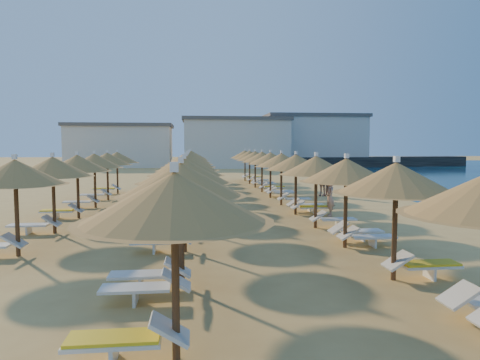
{
  "coord_description": "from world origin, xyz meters",
  "views": [
    {
      "loc": [
        -2.43,
        -19.11,
        3.14
      ],
      "look_at": [
        0.08,
        4.0,
        1.3
      ],
      "focal_mm": 32.0,
      "sensor_mm": 36.0,
      "label": 1
    }
  ],
  "objects": [
    {
      "name": "loungers",
      "position": [
        -1.42,
        2.97,
        0.34
      ],
      "size": [
        12.84,
        33.88,
        0.66
      ],
      "color": "white",
      "rests_on": "ground"
    },
    {
      "name": "parasol_row_west",
      "position": [
        -2.71,
        3.25,
        2.36
      ],
      "size": [
        2.89,
        35.31,
        2.91
      ],
      "color": "brown",
      "rests_on": "ground"
    },
    {
      "name": "beachgoer_c",
      "position": [
        5.64,
        7.06,
        0.84
      ],
      "size": [
        0.99,
        0.99,
        1.69
      ],
      "primitive_type": "imported",
      "rotation": [
        0.0,
        0.0,
        -0.78
      ],
      "color": "tan",
      "rests_on": "ground"
    },
    {
      "name": "jetty",
      "position": [
        25.95,
        44.58,
        0.75
      ],
      "size": [
        30.25,
        8.87,
        1.5
      ],
      "primitive_type": "cube",
      "rotation": [
        0.0,
        0.0,
        0.17
      ],
      "color": "black",
      "rests_on": "ground"
    },
    {
      "name": "parasol_row_east",
      "position": [
        2.22,
        3.25,
        2.36
      ],
      "size": [
        2.89,
        35.31,
        2.91
      ],
      "color": "brown",
      "rests_on": "ground"
    },
    {
      "name": "parasol_row_inland",
      "position": [
        -7.44,
        1.63,
        2.36
      ],
      "size": [
        2.89,
        19.1,
        2.91
      ],
      "color": "brown",
      "rests_on": "ground"
    },
    {
      "name": "beachgoer_b",
      "position": [
        5.95,
        6.7,
        0.93
      ],
      "size": [
        1.09,
        1.14,
        1.85
      ],
      "primitive_type": "imported",
      "rotation": [
        0.0,
        0.0,
        -0.97
      ],
      "color": "tan",
      "rests_on": "ground"
    },
    {
      "name": "ground",
      "position": [
        0.0,
        0.0,
        0.0
      ],
      "size": [
        220.0,
        220.0,
        0.0
      ],
      "primitive_type": "plane",
      "color": "tan",
      "rests_on": "ground"
    },
    {
      "name": "beachgoer_a",
      "position": [
        3.67,
        -0.57,
        0.82
      ],
      "size": [
        0.45,
        0.64,
        1.65
      ],
      "primitive_type": "imported",
      "rotation": [
        0.0,
        0.0,
        -1.67
      ],
      "color": "tan",
      "rests_on": "ground"
    },
    {
      "name": "hotel_blocks",
      "position": [
        3.43,
        46.31,
        3.7
      ],
      "size": [
        45.57,
        11.76,
        8.1
      ],
      "color": "silver",
      "rests_on": "ground"
    }
  ]
}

